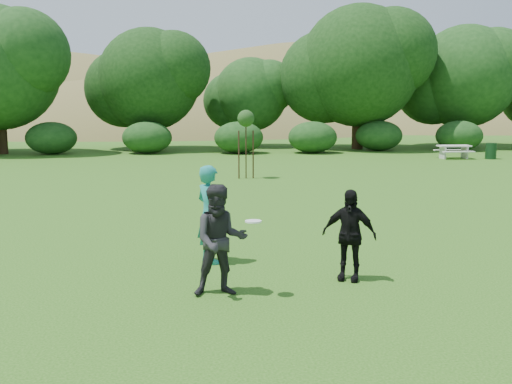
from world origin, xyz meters
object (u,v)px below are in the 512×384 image
Objects in this scene: player_grey at (220,240)px; picnic_table at (454,149)px; trash_can_near at (491,151)px; sapling at (246,120)px; player_teal at (210,214)px; player_black at (349,235)px.

picnic_table is (14.47, 21.55, -0.41)m from player_grey.
sapling reaches higher than trash_can_near.
player_teal is at bearing 90.41° from player_grey.
sapling is at bearing 80.21° from player_grey.
player_teal is at bearing -126.64° from picnic_table.
player_teal is at bearing -99.10° from sapling.
player_black is 1.83× the size of trash_can_near.
player_grey reaches higher than picnic_table.
sapling reaches higher than player_black.
player_grey is at bearing -97.52° from sapling.
player_grey reaches higher than trash_can_near.
player_black is (2.41, -1.44, -0.15)m from player_teal.
sapling reaches higher than picnic_table.
player_teal is 1.18× the size of player_black.
player_grey is at bearing -139.96° from player_black.
player_black is at bearing -120.03° from picnic_table.
sapling is (1.92, 14.52, 1.50)m from player_grey.
player_teal is 1.98m from player_grey.
trash_can_near is (16.46, 21.13, -0.47)m from player_grey.
trash_can_near is (14.14, 20.59, -0.37)m from player_black.
sapling reaches higher than player_teal.
player_grey is 1.12× the size of player_black.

